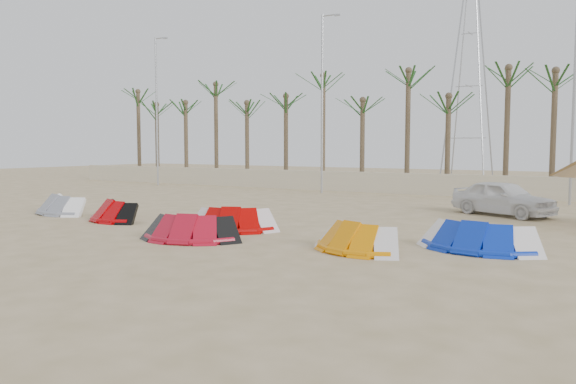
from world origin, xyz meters
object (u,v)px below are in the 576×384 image
Objects in this scene: car at (503,198)px; kite_grey at (67,203)px; kite_red_mid at (196,227)px; kite_red_left at (119,210)px; kite_orange at (358,236)px; kite_blue at (480,235)px; kite_red_right at (237,218)px.

kite_grey is at bearing 143.32° from car.
car is (7.07, 11.58, 0.33)m from kite_red_mid.
kite_orange is at bearing -5.41° from kite_red_left.
kite_blue is (2.92, 1.91, 0.00)m from kite_orange.
kite_grey is 1.05× the size of kite_blue.
car reaches higher than kite_red_left.
kite_grey is 17.61m from kite_blue.
kite_red_mid is 8.53m from kite_blue.
kite_red_left is 1.02× the size of kite_orange.
kite_grey is 1.07× the size of kite_red_right.
kite_red_right is at bearing 165.89° from kite_orange.
kite_red_right is (5.63, 0.28, 0.00)m from kite_red_left.
car is (1.97, 10.57, 0.33)m from kite_orange.
kite_grey and kite_blue have the same top height.
kite_red_mid is at bearing -87.80° from kite_red_right.
kite_orange is 0.91× the size of kite_blue.
kite_red_left and kite_red_right have the same top height.
kite_blue is (8.02, 2.91, 0.00)m from kite_red_mid.
kite_grey is 18.95m from car.
car is at bearing 96.22° from kite_blue.
kite_grey and kite_red_left have the same top height.
car is at bearing 58.59° from kite_red_mid.
kite_red_left is at bearing 160.45° from kite_red_mid.
car is (12.79, 9.55, 0.33)m from kite_red_left.
kite_red_right and kite_blue have the same top height.
kite_red_left is 0.75× the size of car.
kite_blue is at bearing 4.27° from kite_red_right.
kite_red_mid is 0.78× the size of car.
car reaches higher than kite_red_mid.
kite_orange is 3.48m from kite_blue.
kite_blue is at bearing 19.98° from kite_red_mid.
car is at bearing 36.74° from kite_red_left.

